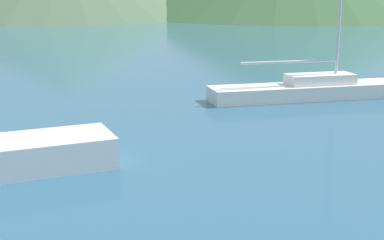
# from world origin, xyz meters

# --- Properties ---
(sailboat_middle) EXTENTS (8.80, 2.23, 6.70)m
(sailboat_middle) POSITION_xyz_m (5.88, 21.64, 0.38)
(sailboat_middle) COLOR white
(sailboat_middle) RESTS_ON ground_plane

